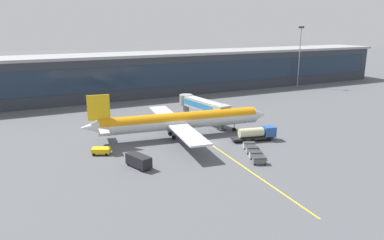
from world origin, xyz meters
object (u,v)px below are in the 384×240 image
baggage_cart_3 (249,145)px  pushback_tug (101,150)px  lavatory_truck (139,161)px  baggage_cart_2 (252,150)px  main_airliner (180,121)px  fuel_tanker (257,133)px  baggage_cart_1 (256,155)px  baggage_cart_0 (259,160)px

baggage_cart_3 → pushback_tug: bearing=160.6°
lavatory_truck → baggage_cart_2: 24.88m
pushback_tug → baggage_cart_2: (29.76, -13.88, -0.07)m
pushback_tug → main_airliner: bearing=11.5°
fuel_tanker → baggage_cart_2: size_ratio=3.65×
baggage_cart_3 → lavatory_truck: bearing=-179.8°
fuel_tanker → baggage_cart_2: bearing=-130.9°
baggage_cart_1 → baggage_cart_3: (2.43, 5.92, 0.00)m
pushback_tug → baggage_cart_1: bearing=-30.5°
pushback_tug → baggage_cart_2: 32.84m
baggage_cart_1 → baggage_cart_2: bearing=67.7°
fuel_tanker → baggage_cart_2: 9.54m
baggage_cart_2 → baggage_cart_1: bearing=-112.3°
baggage_cart_3 → fuel_tanker: bearing=40.1°
main_airliner → pushback_tug: main_airliner is taller
main_airliner → baggage_cart_3: main_airliner is taller
main_airliner → baggage_cart_0: size_ratio=15.68×
pushback_tug → fuel_tanker: bearing=-10.6°
baggage_cart_0 → main_airliner: bearing=105.5°
main_airliner → baggage_cart_3: 18.60m
fuel_tanker → pushback_tug: bearing=169.4°
lavatory_truck → pushback_tug: size_ratio=1.41×
fuel_tanker → lavatory_truck: bearing=-172.1°
pushback_tug → baggage_cart_1: size_ratio=1.45×
fuel_tanker → baggage_cart_3: bearing=-139.9°
baggage_cart_0 → baggage_cart_2: (2.43, 5.92, 0.00)m
baggage_cart_0 → lavatory_truck: bearing=158.4°
baggage_cart_2 → baggage_cart_3: same height
baggage_cart_1 → main_airliner: bearing=110.5°
main_airliner → baggage_cart_0: main_airliner is taller
baggage_cart_1 → pushback_tug: bearing=149.5°
fuel_tanker → baggage_cart_3: fuel_tanker is taller
main_airliner → lavatory_truck: main_airliner is taller
baggage_cart_0 → baggage_cart_2: same height
fuel_tanker → baggage_cart_0: bearing=-123.4°
fuel_tanker → baggage_cart_1: bearing=-126.2°
fuel_tanker → baggage_cart_0: 15.72m
baggage_cart_1 → baggage_cart_3: bearing=67.7°
pushback_tug → baggage_cart_3: size_ratio=1.45×
baggage_cart_0 → baggage_cart_1: size_ratio=1.00×
lavatory_truck → pushback_tug: lavatory_truck is taller
baggage_cart_1 → fuel_tanker: bearing=53.8°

